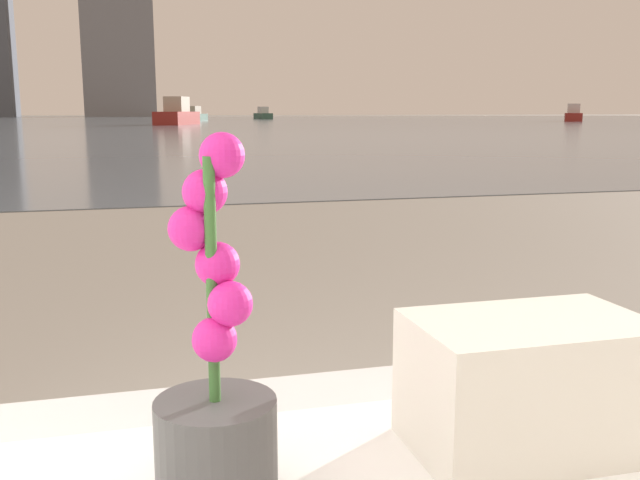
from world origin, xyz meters
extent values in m
cylinder|color=#4C4C4C|center=(-0.46, 0.79, 0.56)|extent=(0.13, 0.13, 0.10)
cylinder|color=#38662D|center=(-0.46, 0.79, 0.74)|extent=(0.01, 0.01, 0.25)
sphere|color=#DB238E|center=(-0.45, 0.80, 0.86)|extent=(0.05, 0.05, 0.05)
sphere|color=#DB238E|center=(-0.46, 0.81, 0.83)|extent=(0.05, 0.05, 0.05)
sphere|color=#DB238E|center=(-0.48, 0.81, 0.79)|extent=(0.05, 0.05, 0.05)
sphere|color=#DB238E|center=(-0.45, 0.80, 0.75)|extent=(0.05, 0.05, 0.05)
sphere|color=#DB238E|center=(-0.44, 0.78, 0.72)|extent=(0.05, 0.05, 0.05)
sphere|color=#DB238E|center=(-0.46, 0.79, 0.68)|extent=(0.05, 0.05, 0.05)
cube|color=silver|center=(-0.09, 0.80, 0.53)|extent=(0.28, 0.18, 0.04)
cube|color=silver|center=(-0.09, 0.80, 0.57)|extent=(0.28, 0.18, 0.04)
cube|color=silver|center=(-0.09, 0.80, 0.61)|extent=(0.28, 0.18, 0.04)
cube|color=silver|center=(-0.09, 0.80, 0.65)|extent=(0.28, 0.18, 0.04)
cube|color=slate|center=(0.00, 62.00, 0.01)|extent=(180.00, 110.00, 0.01)
cube|color=maroon|center=(37.19, 54.97, 0.36)|extent=(3.34, 4.13, 0.70)
cube|color=silver|center=(37.19, 54.97, 1.12)|extent=(1.66, 1.81, 0.80)
cube|color=maroon|center=(2.79, 47.99, 0.43)|extent=(3.34, 5.08, 0.84)
cube|color=#B2A893|center=(2.79, 47.99, 1.33)|extent=(1.79, 2.12, 0.96)
cube|color=#335647|center=(5.72, 67.97, 0.32)|extent=(2.87, 3.68, 0.62)
cube|color=#B2A893|center=(5.72, 67.97, 0.99)|extent=(1.44, 1.60, 0.71)
cube|color=#335647|center=(14.30, 78.91, 0.32)|extent=(1.55, 3.69, 0.63)
cube|color=silver|center=(14.30, 78.91, 1.00)|extent=(1.01, 1.42, 0.72)
camera|label=1|loc=(-0.54, 0.09, 0.91)|focal=40.00mm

